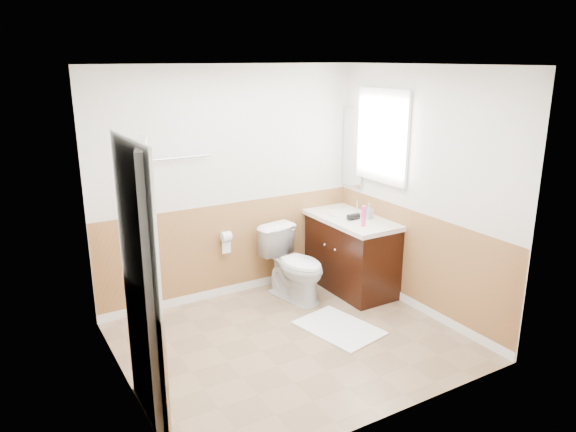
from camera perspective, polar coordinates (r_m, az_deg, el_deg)
floor at (r=5.20m, az=0.46°, el=-13.10°), size 3.00×3.00×0.00m
ceiling at (r=4.53m, az=0.54°, el=15.63°), size 3.00×3.00×0.00m
wall_back at (r=5.83m, az=-6.11°, el=3.31°), size 3.00×0.00×3.00m
wall_front at (r=3.72m, az=10.90°, el=-4.56°), size 3.00×0.00×3.00m
wall_left at (r=4.18m, az=-17.45°, el=-2.66°), size 0.00×3.00×3.00m
wall_right at (r=5.61m, az=13.76°, el=2.41°), size 0.00×3.00×3.00m
wainscot_back at (r=6.03m, az=-5.85°, el=-3.66°), size 3.00×0.00×3.00m
wainscot_front at (r=4.05m, az=10.20°, el=-14.47°), size 3.00×0.00×3.00m
wainscot_left at (r=4.47m, az=-16.47°, el=-11.76°), size 0.00×2.60×2.60m
wainscot_right at (r=5.82m, az=13.18°, el=-4.78°), size 0.00×2.60×2.60m
toilet at (r=5.91m, az=0.69°, el=-5.11°), size 0.58×0.84×0.79m
bath_mat at (r=5.43m, az=5.39°, el=-11.68°), size 0.70×0.89×0.02m
vanity_cabinet at (r=6.20m, az=6.68°, el=-4.12°), size 0.55×1.10×0.80m
vanity_knob_left at (r=5.90m, az=4.98°, el=-3.58°), size 0.03×0.03×0.03m
vanity_knob_right at (r=6.06m, az=3.89°, el=-3.03°), size 0.03×0.03×0.03m
countertop at (r=6.06m, az=6.74°, el=-0.37°), size 0.60×1.15×0.05m
sink_basin at (r=6.17m, az=5.99°, el=0.30°), size 0.36×0.36×0.02m
faucet at (r=6.26m, az=7.33°, el=1.06°), size 0.02×0.02×0.14m
lotion_bottle at (r=5.73m, az=7.97°, el=0.01°), size 0.05×0.05×0.22m
soap_dispenser at (r=6.01m, az=8.49°, el=0.53°), size 0.08×0.08×0.17m
hair_dryer_body at (r=5.96m, az=6.91°, el=-0.06°), size 0.14×0.07×0.07m
hair_dryer_handle at (r=5.94m, az=6.71°, el=-0.40°), size 0.03×0.03×0.07m
mirror_panel at (r=6.35m, az=6.87°, el=7.12°), size 0.02×0.35×0.90m
window_frame at (r=5.92m, az=9.91°, el=8.29°), size 0.04×0.80×1.00m
window_glass at (r=5.93m, az=10.03°, el=8.30°), size 0.01×0.70×0.90m
door at (r=3.87m, az=-14.12°, el=-7.56°), size 0.29×0.78×2.04m
door_frame at (r=3.85m, az=-15.22°, el=-7.63°), size 0.02×0.92×2.10m
door_knob at (r=4.21m, az=-14.59°, el=-6.66°), size 0.06×0.06×0.06m
towel_bar at (r=5.51m, az=-11.22°, el=6.05°), size 0.62×0.02×0.02m
tp_holder_bar at (r=5.88m, az=-6.54°, el=-2.17°), size 0.14×0.02×0.02m
tp_roll at (r=5.88m, az=-6.54°, el=-2.17°), size 0.10×0.11×0.11m
tp_sheet at (r=5.91m, az=-6.51°, el=-3.18°), size 0.10×0.01×0.16m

